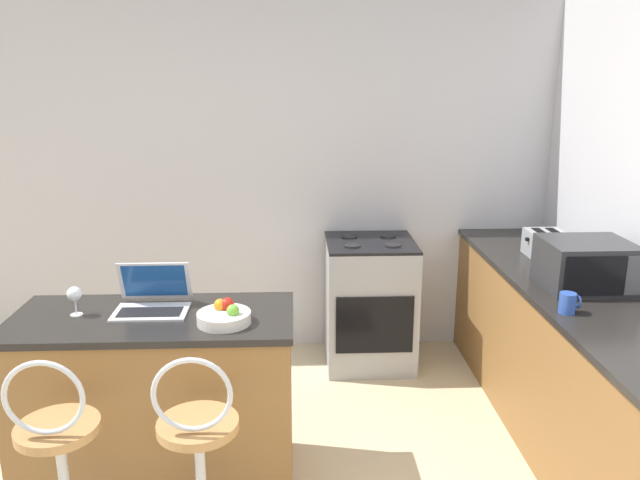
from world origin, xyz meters
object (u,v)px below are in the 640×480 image
object	(u,v)px
microwave	(586,265)
mug_blue	(568,303)
bar_stool_far	(199,465)
wine_glass_tall	(74,295)
laptop	(153,298)
stove_range	(369,303)
bar_stool_near	(61,469)
toaster	(546,244)
fruit_bowl	(224,316)

from	to	relation	value
microwave	mug_blue	distance (m)	0.44
bar_stool_far	microwave	world-z (taller)	microwave
mug_blue	microwave	bearing A→B (deg)	55.74
wine_glass_tall	bar_stool_far	bearing A→B (deg)	-41.46
laptop	stove_range	xyz separation A→B (m)	(1.24, 1.23, -0.51)
bar_stool_near	microwave	distance (m)	2.76
bar_stool_near	microwave	size ratio (longest dim) A/B	2.19
mug_blue	wine_glass_tall	size ratio (longest dim) A/B	0.70
laptop	toaster	xyz separation A→B (m)	(2.31, 0.82, 0.03)
bar_stool_near	wine_glass_tall	bearing A→B (deg)	97.87
stove_range	wine_glass_tall	distance (m)	2.13
fruit_bowl	bar_stool_near	bearing A→B (deg)	-145.32
stove_range	fruit_bowl	size ratio (longest dim) A/B	3.64
fruit_bowl	mug_blue	bearing A→B (deg)	1.91
mug_blue	bar_stool_far	bearing A→B (deg)	-163.83
bar_stool_far	fruit_bowl	distance (m)	0.67
stove_range	wine_glass_tall	size ratio (longest dim) A/B	6.31
bar_stool_far	stove_range	size ratio (longest dim) A/B	1.08
laptop	fruit_bowl	world-z (taller)	laptop
wine_glass_tall	stove_range	bearing A→B (deg)	39.28
stove_range	fruit_bowl	xyz separation A→B (m)	(-0.86, -1.43, 0.49)
laptop	wine_glass_tall	size ratio (longest dim) A/B	2.45
bar_stool_far	fruit_bowl	world-z (taller)	fruit_bowl
stove_range	mug_blue	bearing A→B (deg)	-59.84
toaster	wine_glass_tall	bearing A→B (deg)	-161.53
bar_stool_far	mug_blue	bearing A→B (deg)	16.17
bar_stool_far	stove_range	distance (m)	2.10
microwave	stove_range	world-z (taller)	microwave
microwave	wine_glass_tall	world-z (taller)	microwave
laptop	fruit_bowl	distance (m)	0.42
wine_glass_tall	fruit_bowl	bearing A→B (deg)	-9.91
stove_range	bar_stool_far	bearing A→B (deg)	-116.60
wine_glass_tall	fruit_bowl	size ratio (longest dim) A/B	0.58
stove_range	mug_blue	size ratio (longest dim) A/B	8.98
laptop	fruit_bowl	xyz separation A→B (m)	(0.37, -0.20, -0.02)
laptop	fruit_bowl	size ratio (longest dim) A/B	1.41
microwave	bar_stool_near	bearing A→B (deg)	-161.30
mug_blue	wine_glass_tall	xyz separation A→B (m)	(-2.39, 0.07, 0.05)
wine_glass_tall	bar_stool_near	bearing A→B (deg)	-82.13
bar_stool_near	stove_range	world-z (taller)	bar_stool_near
toaster	mug_blue	size ratio (longest dim) A/B	2.46
wine_glass_tall	microwave	bearing A→B (deg)	6.26
stove_range	laptop	bearing A→B (deg)	-135.13
bar_stool_near	laptop	size ratio (longest dim) A/B	2.77
bar_stool_near	fruit_bowl	distance (m)	0.93
bar_stool_far	mug_blue	size ratio (longest dim) A/B	9.65
bar_stool_near	toaster	distance (m)	3.01
bar_stool_far	mug_blue	world-z (taller)	mug_blue
laptop	bar_stool_far	bearing A→B (deg)	-65.21
mug_blue	fruit_bowl	distance (m)	1.66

